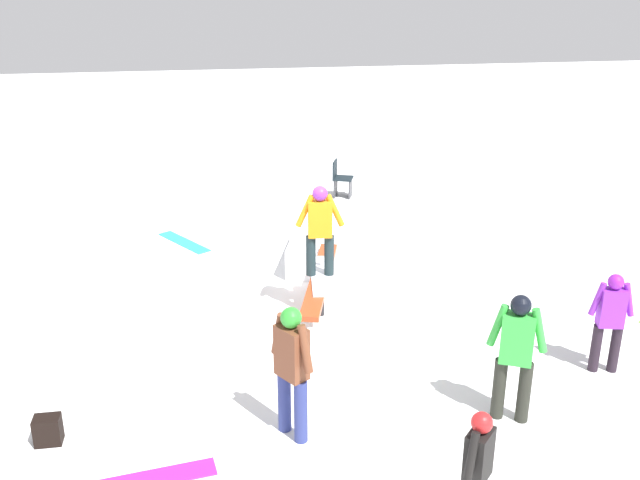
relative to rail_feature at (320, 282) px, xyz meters
The scene contains 12 objects.
ground_plane 0.57m from the rail_feature, ahead, with size 60.00×60.00×0.00m, color white.
rail_feature is the anchor object (origin of this frame).
snow_kicker_ramp 2.14m from the rail_feature, 164.00° to the left, with size 1.80×1.50×0.54m, color white.
main_rider_on_rail 0.82m from the rail_feature, ahead, with size 1.54×0.75×1.45m.
bystander_black 4.88m from the rail_feature, ahead, with size 0.49×0.46×1.35m.
bystander_purple 4.19m from the rail_feature, 56.84° to the left, with size 0.26×0.60×1.42m.
bystander_green 3.62m from the rail_feature, 29.96° to the left, with size 0.39×0.66×1.64m.
bystander_brown 3.15m from the rail_feature, 15.37° to the right, with size 0.63×0.45×1.65m.
loose_snowboard_cyan 4.20m from the rail_feature, 148.84° to the right, with size 1.48×0.28×0.02m, color #2AB9D0.
loose_snowboard_magenta 4.31m from the rail_feature, 34.03° to the right, with size 1.31×0.28×0.02m, color #C222A2.
folding_chair 6.27m from the rail_feature, 165.90° to the left, with size 0.57×0.57×0.88m.
backpack_on_snow 4.53m from the rail_feature, 53.24° to the right, with size 0.30×0.22×0.34m, color black.
Camera 1 is at (9.96, -1.67, 5.10)m, focal length 40.00 mm.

